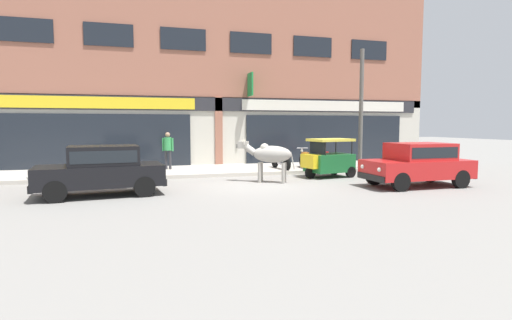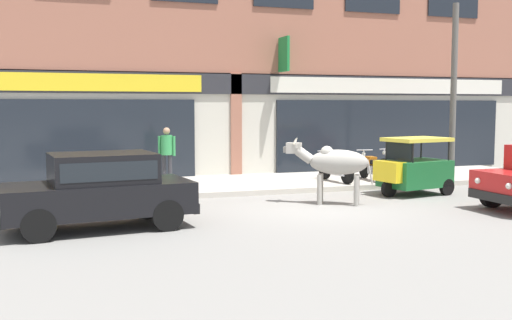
# 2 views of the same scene
# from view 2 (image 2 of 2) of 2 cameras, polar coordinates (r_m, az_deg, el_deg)

# --- Properties ---
(ground_plane) EXTENTS (90.00, 90.00, 0.00)m
(ground_plane) POSITION_cam_2_polar(r_m,az_deg,el_deg) (13.91, 5.16, -4.60)
(ground_plane) COLOR gray
(sidewalk) EXTENTS (19.00, 3.73, 0.15)m
(sidewalk) POSITION_cam_2_polar(r_m,az_deg,el_deg) (17.66, -0.17, -2.25)
(sidewalk) COLOR #B7AFA3
(sidewalk) RESTS_ON ground
(shop_building) EXTENTS (23.00, 1.40, 10.05)m
(shop_building) POSITION_cam_2_polar(r_m,az_deg,el_deg) (19.69, -2.18, 12.38)
(shop_building) COLOR #9E604C
(shop_building) RESTS_ON ground
(cow) EXTENTS (1.91, 1.34, 1.61)m
(cow) POSITION_cam_2_polar(r_m,az_deg,el_deg) (14.40, 7.48, -0.25)
(cow) COLOR #9E998E
(cow) RESTS_ON ground
(car_0) EXTENTS (3.74, 1.98, 1.46)m
(car_0) POSITION_cam_2_polar(r_m,az_deg,el_deg) (11.81, -14.66, -2.50)
(car_0) COLOR black
(car_0) RESTS_ON ground
(auto_rickshaw) EXTENTS (2.11, 1.48, 1.52)m
(auto_rickshaw) POSITION_cam_2_polar(r_m,az_deg,el_deg) (16.38, 14.71, -0.94)
(auto_rickshaw) COLOR black
(auto_rickshaw) RESTS_ON ground
(motorcycle_0) EXTENTS (0.52, 1.81, 0.88)m
(motorcycle_0) POSITION_cam_2_polar(r_m,az_deg,el_deg) (17.68, 7.59, -0.79)
(motorcycle_0) COLOR black
(motorcycle_0) RESTS_ON sidewalk
(motorcycle_1) EXTENTS (0.52, 1.81, 0.88)m
(motorcycle_1) POSITION_cam_2_polar(r_m,az_deg,el_deg) (18.14, 11.01, -0.69)
(motorcycle_1) COLOR black
(motorcycle_1) RESTS_ON sidewalk
(motorcycle_2) EXTENTS (0.65, 1.79, 0.88)m
(motorcycle_2) POSITION_cam_2_polar(r_m,az_deg,el_deg) (18.86, 13.47, -0.52)
(motorcycle_2) COLOR black
(motorcycle_2) RESTS_ON sidewalk
(pedestrian) EXTENTS (0.47, 0.32, 1.60)m
(pedestrian) POSITION_cam_2_polar(r_m,az_deg,el_deg) (17.21, -8.50, 1.04)
(pedestrian) COLOR #2D2D33
(pedestrian) RESTS_ON sidewalk
(utility_pole) EXTENTS (0.18, 0.18, 5.21)m
(utility_pole) POSITION_cam_2_polar(r_m,az_deg,el_deg) (18.79, 18.29, 6.13)
(utility_pole) COLOR #595651
(utility_pole) RESTS_ON sidewalk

